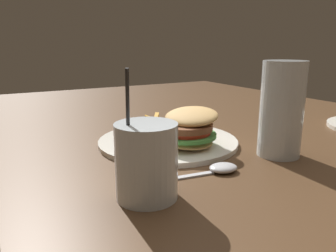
% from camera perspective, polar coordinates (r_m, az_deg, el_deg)
% --- Properties ---
extents(dining_table, '(1.67, 1.11, 0.72)m').
position_cam_1_polar(dining_table, '(0.94, 8.32, -3.54)').
color(dining_table, '#4C331E').
rests_on(dining_table, ground_plane).
extents(meal_plate_near, '(0.30, 0.30, 0.09)m').
position_cam_1_polar(meal_plate_near, '(0.68, 1.44, -1.55)').
color(meal_plate_near, silver).
rests_on(meal_plate_near, dining_table).
extents(beer_glass, '(0.08, 0.08, 0.18)m').
position_cam_1_polar(beer_glass, '(0.65, 19.14, 2.38)').
color(beer_glass, silver).
rests_on(beer_glass, dining_table).
extents(juice_glass, '(0.09, 0.09, 0.18)m').
position_cam_1_polar(juice_glass, '(0.45, -3.77, -6.60)').
color(juice_glass, silver).
rests_on(juice_glass, dining_table).
extents(spoon, '(0.05, 0.16, 0.01)m').
position_cam_1_polar(spoon, '(0.56, 8.85, -7.37)').
color(spoon, silver).
rests_on(spoon, dining_table).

